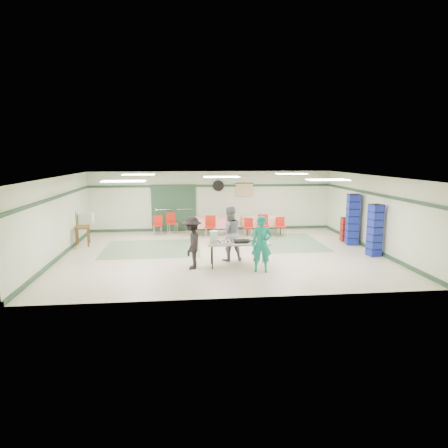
{
  "coord_description": "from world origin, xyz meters",
  "views": [
    {
      "loc": [
        -1.37,
        -13.62,
        3.39
      ],
      "look_at": [
        0.05,
        -0.3,
        1.1
      ],
      "focal_mm": 32.0,
      "sensor_mm": 36.0,
      "label": 1
    }
  ],
  "objects": [
    {
      "name": "door_frame",
      "position": [
        -1.73,
        4.42,
        1.05
      ],
      "size": [
        2.0,
        0.03,
        2.15
      ],
      "primitive_type": "cube",
      "color": "#213D29",
      "rests_on": "floor"
    },
    {
      "name": "crate_stack_red",
      "position": [
        5.15,
        1.47,
        0.48
      ],
      "size": [
        0.4,
        0.4,
        0.96
      ],
      "primitive_type": "cube",
      "rotation": [
        0.0,
        0.0,
        -0.09
      ],
      "color": "maroon",
      "rests_on": "floor"
    },
    {
      "name": "wall_right",
      "position": [
        5.5,
        0.0,
        1.35
      ],
      "size": [
        0.0,
        9.0,
        9.0
      ],
      "primitive_type": "plane",
      "rotation": [
        1.57,
        0.0,
        -1.57
      ],
      "color": "beige",
      "rests_on": "floor"
    },
    {
      "name": "wall_fan",
      "position": [
        0.3,
        4.44,
        2.05
      ],
      "size": [
        0.5,
        0.1,
        0.5
      ],
      "primitive_type": "cylinder",
      "rotation": [
        1.57,
        0.0,
        0.0
      ],
      "color": "black",
      "rests_on": "wall_back"
    },
    {
      "name": "baseboard_back",
      "position": [
        0.0,
        4.47,
        0.06
      ],
      "size": [
        11.0,
        0.06,
        0.12
      ],
      "primitive_type": "cube",
      "color": "#213D29",
      "rests_on": "floor"
    },
    {
      "name": "chair_loose_b",
      "position": [
        -2.42,
        3.59,
        0.51
      ],
      "size": [
        0.42,
        0.42,
        0.84
      ],
      "rotation": [
        0.0,
        0.0,
        -0.08
      ],
      "color": "#B31E0E",
      "rests_on": "floor"
    },
    {
      "name": "wall_front",
      "position": [
        0.0,
        -4.5,
        1.35
      ],
      "size": [
        11.0,
        0.0,
        11.0
      ],
      "primitive_type": "plane",
      "rotation": [
        -1.57,
        0.0,
        0.0
      ],
      "color": "beige",
      "rests_on": "floor"
    },
    {
      "name": "sheet_tray_mid",
      "position": [
        0.28,
        -1.54,
        0.77
      ],
      "size": [
        0.61,
        0.47,
        0.02
      ],
      "primitive_type": "cube",
      "rotation": [
        0.0,
        0.0,
        -0.02
      ],
      "color": "silver",
      "rests_on": "serving_table"
    },
    {
      "name": "dining_table_b",
      "position": [
        -0.08,
        3.31,
        0.57
      ],
      "size": [
        1.9,
        0.89,
        0.77
      ],
      "rotation": [
        0.0,
        0.0,
        -0.03
      ],
      "color": "red",
      "rests_on": "floor"
    },
    {
      "name": "sheet_tray_left",
      "position": [
        -0.14,
        -1.78,
        0.77
      ],
      "size": [
        0.64,
        0.49,
        0.02
      ],
      "primitive_type": "cube",
      "rotation": [
        0.0,
        0.0,
        -0.02
      ],
      "color": "silver",
      "rests_on": "serving_table"
    },
    {
      "name": "chair_b",
      "position": [
        1.4,
        2.74,
        0.49
      ],
      "size": [
        0.46,
        0.46,
        0.8
      ],
      "rotation": [
        0.0,
        0.0,
        -0.26
      ],
      "color": "#B31E0E",
      "rests_on": "floor"
    },
    {
      "name": "office_printer",
      "position": [
        -5.15,
        2.55,
        0.95
      ],
      "size": [
        0.52,
        0.46,
        0.41
      ],
      "primitive_type": "cube",
      "rotation": [
        0.0,
        0.0,
        -0.02
      ],
      "color": "#B9B9B4",
      "rests_on": "printer_table"
    },
    {
      "name": "printer_table",
      "position": [
        -5.15,
        1.78,
        0.63
      ],
      "size": [
        0.64,
        0.88,
        0.74
      ],
      "rotation": [
        0.0,
        0.0,
        0.16
      ],
      "color": "brown",
      "rests_on": "floor"
    },
    {
      "name": "crate_stack_blue_a",
      "position": [
        5.15,
        0.88,
        0.98
      ],
      "size": [
        0.49,
        0.49,
        1.96
      ],
      "primitive_type": "cube",
      "rotation": [
        0.0,
        0.0,
        -0.16
      ],
      "color": "navy",
      "rests_on": "floor"
    },
    {
      "name": "serving_table",
      "position": [
        0.35,
        -1.71,
        0.72
      ],
      "size": [
        1.93,
        0.81,
        0.76
      ],
      "rotation": [
        0.0,
        0.0,
        -0.02
      ],
      "color": "#ACACA7",
      "rests_on": "floor"
    },
    {
      "name": "chair_loose_a",
      "position": [
        -1.83,
        3.8,
        0.58
      ],
      "size": [
        0.54,
        0.54,
        0.94
      ],
      "rotation": [
        0.0,
        0.0,
        0.28
      ],
      "color": "#B31E0E",
      "rests_on": "floor"
    },
    {
      "name": "broom",
      "position": [
        -5.23,
        1.33,
        0.72
      ],
      "size": [
        0.08,
        0.22,
        1.38
      ],
      "primitive_type": "cylinder",
      "rotation": [
        0.14,
        0.0,
        0.22
      ],
      "color": "brown",
      "rests_on": "floor"
    },
    {
      "name": "ceiling",
      "position": [
        0.0,
        0.0,
        2.7
      ],
      "size": [
        11.0,
        11.0,
        0.0
      ],
      "primitive_type": "plane",
      "rotation": [
        3.14,
        0.0,
        0.0
      ],
      "color": "white",
      "rests_on": "wall_back"
    },
    {
      "name": "volunteer_grey",
      "position": [
        0.15,
        -0.97,
        0.9
      ],
      "size": [
        0.99,
        0.83,
        1.8
      ],
      "primitive_type": "imported",
      "rotation": [
        0.0,
        0.0,
        3.33
      ],
      "color": "gray",
      "rests_on": "floor"
    },
    {
      "name": "sheet_tray_right",
      "position": [
        0.9,
        -1.73,
        0.77
      ],
      "size": [
        0.55,
        0.42,
        0.02
      ],
      "primitive_type": "cube",
      "rotation": [
        0.0,
        0.0,
        -0.02
      ],
      "color": "silver",
      "rests_on": "serving_table"
    },
    {
      "name": "green_patch_a",
      "position": [
        -2.5,
        1.0,
        0.0
      ],
      "size": [
        3.5,
        3.0,
        0.01
      ],
      "primitive_type": "cube",
      "color": "slate",
      "rests_on": "floor"
    },
    {
      "name": "foam_box_stack",
      "position": [
        -0.41,
        -1.67,
        0.94
      ],
      "size": [
        0.23,
        0.21,
        0.36
      ],
      "primitive_type": "cube",
      "rotation": [
        0.0,
        0.0,
        -0.02
      ],
      "color": "white",
      "rests_on": "serving_table"
    },
    {
      "name": "scroll_banner",
      "position": [
        1.5,
        4.44,
        1.85
      ],
      "size": [
        0.8,
        0.02,
        0.6
      ],
      "primitive_type": "cube",
      "color": "tan",
      "rests_on": "wall_back"
    },
    {
      "name": "baseboard_left",
      "position": [
        -5.47,
        0.0,
        0.06
      ],
      "size": [
        0.06,
        9.0,
        0.12
      ],
      "primitive_type": "cube",
      "rotation": [
        0.0,
        0.0,
        1.57
      ],
      "color": "#213D29",
      "rests_on": "floor"
    },
    {
      "name": "green_patch_b",
      "position": [
        2.8,
        1.5,
        0.0
      ],
      "size": [
        2.5,
        3.5,
        0.01
      ],
      "primitive_type": "cube",
      "color": "slate",
      "rests_on": "floor"
    },
    {
      "name": "wall_back",
      "position": [
        0.0,
        4.5,
        1.35
      ],
      "size": [
        11.0,
        0.0,
        11.0
      ],
      "primitive_type": "plane",
      "rotation": [
        1.57,
        0.0,
        0.0
      ],
      "color": "beige",
      "rests_on": "floor"
    },
    {
      "name": "floor",
      "position": [
        0.0,
        0.0,
        0.0
      ],
      "size": [
        11.0,
        11.0,
        0.0
      ],
      "primitive_type": "plane",
      "color": "beige",
      "rests_on": "ground"
    },
    {
      "name": "baseboard_right",
      "position": [
        5.47,
        0.0,
        0.06
      ],
      "size": [
        0.06,
        9.0,
        0.12
      ],
      "primitive_type": "cube",
      "rotation": [
        0.0,
        0.0,
        1.57
      ],
      "color": "#213D29",
      "rests_on": "floor"
    },
    {
      "name": "wall_left",
      "position": [
        -5.5,
        0.0,
        1.35
      ],
      "size": [
        0.0,
        9.0,
        9.0
      ],
      "primitive_type": "plane",
      "rotation": [
        1.57,
        0.0,
        1.57
      ],
      "color": "beige",
      "rests_on": "floor"
    },
    {
      "name": "volunteer_dark",
      "position": [
        -1.09,
        -1.81,
        0.81
      ],
      "size": [
        0.76,
        1.12,
        1.61
      ],
      "primitive_type": "imported",
      "rotation": [
        0.0,
        0.0,
        -1.73
      ],
      "color": "black",
      "rests_on": "floor"
    },
    {
      "name": "double_door_right",
      "position": [
        -1.25,
        4.44,
        1.05
      ],
      "size": [
        0.9,
        0.06,
        2.1
      ],
      "primitive_type": "cube",
      "color": "#999B99",
      "rests_on": "floor"
    },
    {
      "name": "dining_table_a",
      "position": [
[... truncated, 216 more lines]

